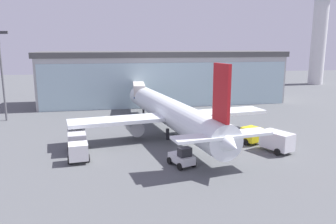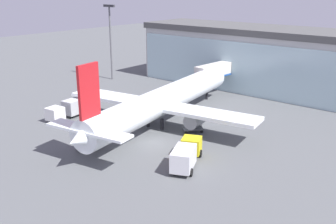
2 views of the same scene
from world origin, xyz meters
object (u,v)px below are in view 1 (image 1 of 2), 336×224
at_px(fuel_truck, 268,138).
at_px(safety_cone_wingtip, 69,142).
at_px(airplane, 170,112).
at_px(catering_truck, 77,144).
at_px(control_tower, 320,22).
at_px(pushback_tug, 182,158).
at_px(baggage_cart, 204,130).
at_px(jet_bridge, 139,89).
at_px(apron_light_mast, 1,67).
at_px(safety_cone_nose, 179,152).

xyz_separation_m(fuel_truck, safety_cone_wingtip, (-26.24, 6.91, -1.19)).
distance_m(airplane, catering_truck, 15.12).
relative_size(control_tower, catering_truck, 4.62).
bearing_deg(control_tower, pushback_tug, -132.32).
bearing_deg(baggage_cart, catering_truck, -27.76).
bearing_deg(jet_bridge, pushback_tug, -173.31).
bearing_deg(airplane, jet_bridge, -0.63).
bearing_deg(safety_cone_wingtip, pushback_tug, -38.42).
xyz_separation_m(apron_light_mast, fuel_truck, (39.19, -24.01, -8.18)).
xyz_separation_m(fuel_truck, baggage_cart, (-6.01, 9.32, -0.97)).
height_order(safety_cone_nose, safety_cone_wingtip, same).
height_order(jet_bridge, safety_cone_wingtip, jet_bridge).
relative_size(fuel_truck, baggage_cart, 2.38).
bearing_deg(control_tower, baggage_cart, -135.27).
distance_m(catering_truck, safety_cone_nose, 12.80).
bearing_deg(airplane, baggage_cart, -97.74).
bearing_deg(safety_cone_nose, safety_cone_wingtip, 154.24).
xyz_separation_m(pushback_tug, safety_cone_wingtip, (-13.72, 10.88, -0.70)).
bearing_deg(pushback_tug, fuel_truck, -92.60).
relative_size(control_tower, pushback_tug, 9.58).
bearing_deg(pushback_tug, apron_light_mast, 23.43).
bearing_deg(baggage_cart, safety_cone_nose, 7.67).
height_order(control_tower, airplane, control_tower).
xyz_separation_m(baggage_cart, safety_cone_nose, (-5.99, -9.29, -0.23)).
distance_m(safety_cone_nose, safety_cone_wingtip, 15.82).
bearing_deg(baggage_cart, pushback_tug, 14.34).
bearing_deg(airplane, pushback_tug, 165.96).
bearing_deg(control_tower, fuel_truck, -127.78).
height_order(airplane, fuel_truck, airplane).
bearing_deg(fuel_truck, catering_truck, 60.93).
distance_m(airplane, fuel_truck, 14.84).
height_order(baggage_cart, pushback_tug, pushback_tug).
xyz_separation_m(safety_cone_nose, safety_cone_wingtip, (-14.25, 6.88, 0.00)).
bearing_deg(jet_bridge, airplane, -167.95).
height_order(control_tower, catering_truck, control_tower).
xyz_separation_m(airplane, pushback_tug, (-1.03, -13.12, -2.57)).
bearing_deg(control_tower, safety_cone_nose, -133.76).
xyz_separation_m(jet_bridge, safety_cone_nose, (2.55, -28.60, -4.28)).
relative_size(jet_bridge, airplane, 0.30).
xyz_separation_m(airplane, safety_cone_wingtip, (-14.75, -2.24, -3.27)).
bearing_deg(pushback_tug, baggage_cart, -46.32).
bearing_deg(safety_cone_wingtip, catering_truck, -71.80).
xyz_separation_m(apron_light_mast, baggage_cart, (33.19, -14.69, -9.15)).
height_order(jet_bridge, safety_cone_nose, jet_bridge).
bearing_deg(pushback_tug, catering_truck, 43.88).
relative_size(jet_bridge, apron_light_mast, 0.73).
distance_m(apron_light_mast, catering_truck, 27.73).
height_order(control_tower, pushback_tug, control_tower).
bearing_deg(safety_cone_wingtip, apron_light_mast, 127.14).
relative_size(catering_truck, safety_cone_wingtip, 13.67).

